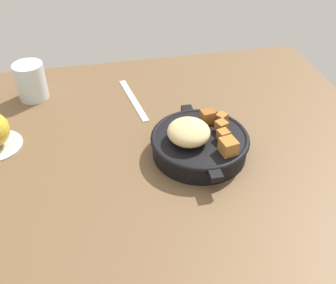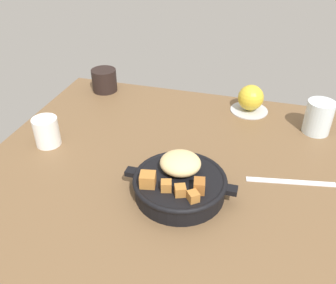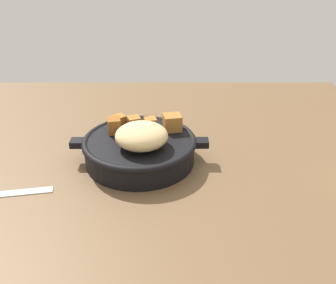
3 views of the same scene
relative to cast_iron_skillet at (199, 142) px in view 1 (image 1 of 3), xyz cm
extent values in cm
cube|color=brown|center=(-2.76, 3.95, -4.43)|extent=(96.97, 93.87, 2.40)
cylinder|color=black|center=(0.09, -0.21, -1.01)|extent=(19.88, 19.88, 4.45)
torus|color=black|center=(0.09, -0.21, 0.86)|extent=(20.69, 20.69, 1.20)
cube|color=black|center=(11.25, -0.21, 0.55)|extent=(2.64, 2.40, 1.20)
cube|color=black|center=(-11.06, -0.21, 0.55)|extent=(2.64, 2.40, 1.20)
ellipsoid|color=#DBBC7F|center=(-0.51, 2.44, 3.34)|extent=(9.10, 8.73, 4.24)
cube|color=#A86B2D|center=(-1.74, -4.57, 2.31)|extent=(2.67, 2.63, 2.19)
cube|color=#A86B2D|center=(4.31, -6.11, 2.24)|extent=(2.95, 2.97, 2.04)
cube|color=#A86B2D|center=(1.40, -5.17, 2.31)|extent=(2.91, 2.87, 2.18)
cube|color=#935623|center=(4.90, -3.17, 2.63)|extent=(2.79, 3.20, 2.83)
cube|color=#A86B2D|center=(-5.86, -4.22, 2.72)|extent=(3.76, 3.57, 3.00)
cube|color=silver|center=(23.96, 10.72, -3.05)|extent=(20.38, 5.04, 0.36)
cylinder|color=silver|center=(30.47, 35.49, 1.44)|extent=(7.46, 7.46, 9.34)
camera|label=1|loc=(-63.25, 19.65, 52.22)|focal=43.08mm
camera|label=2|loc=(14.18, -59.38, 51.61)|focal=38.84mm
camera|label=3|loc=(-4.85, 61.85, 34.06)|focal=41.80mm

